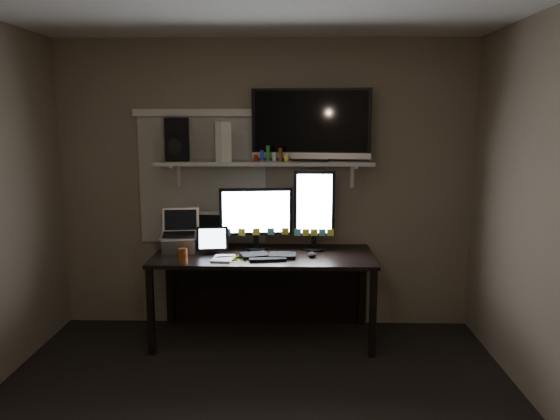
{
  "coord_description": "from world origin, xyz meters",
  "views": [
    {
      "loc": [
        0.24,
        -2.92,
        1.84
      ],
      "look_at": [
        0.14,
        1.25,
        1.13
      ],
      "focal_mm": 35.0,
      "sensor_mm": 36.0,
      "label": 1
    }
  ],
  "objects_px": {
    "monitor_portrait": "(314,210)",
    "tablet": "(213,240)",
    "laptop": "(178,232)",
    "tv": "(311,125)",
    "speaker": "(177,139)",
    "game_console": "(223,141)",
    "keyboard": "(268,255)",
    "cup": "(183,256)",
    "mouse": "(312,254)",
    "monitor_landscape": "(256,218)",
    "desk": "(264,271)"
  },
  "relations": [
    {
      "from": "mouse",
      "to": "game_console",
      "type": "height_order",
      "value": "game_console"
    },
    {
      "from": "monitor_portrait",
      "to": "game_console",
      "type": "bearing_deg",
      "value": 177.78
    },
    {
      "from": "laptop",
      "to": "cup",
      "type": "height_order",
      "value": "laptop"
    },
    {
      "from": "tablet",
      "to": "tv",
      "type": "relative_size",
      "value": 0.26
    },
    {
      "from": "monitor_portrait",
      "to": "game_console",
      "type": "relative_size",
      "value": 2.11
    },
    {
      "from": "keyboard",
      "to": "cup",
      "type": "height_order",
      "value": "cup"
    },
    {
      "from": "monitor_landscape",
      "to": "speaker",
      "type": "xyz_separation_m",
      "value": [
        -0.66,
        0.05,
        0.66
      ]
    },
    {
      "from": "desk",
      "to": "game_console",
      "type": "height_order",
      "value": "game_console"
    },
    {
      "from": "tv",
      "to": "keyboard",
      "type": "bearing_deg",
      "value": -129.13
    },
    {
      "from": "desk",
      "to": "tablet",
      "type": "bearing_deg",
      "value": -165.27
    },
    {
      "from": "tablet",
      "to": "cup",
      "type": "relative_size",
      "value": 2.3
    },
    {
      "from": "mouse",
      "to": "tv",
      "type": "bearing_deg",
      "value": 93.19
    },
    {
      "from": "tablet",
      "to": "tv",
      "type": "bearing_deg",
      "value": 8.3
    },
    {
      "from": "keyboard",
      "to": "monitor_portrait",
      "type": "bearing_deg",
      "value": 25.57
    },
    {
      "from": "monitor_landscape",
      "to": "mouse",
      "type": "bearing_deg",
      "value": -33.88
    },
    {
      "from": "monitor_portrait",
      "to": "tv",
      "type": "distance_m",
      "value": 0.71
    },
    {
      "from": "monitor_portrait",
      "to": "mouse",
      "type": "relative_size",
      "value": 6.66
    },
    {
      "from": "monitor_portrait",
      "to": "cup",
      "type": "bearing_deg",
      "value": -155.7
    },
    {
      "from": "cup",
      "to": "tv",
      "type": "distance_m",
      "value": 1.5
    },
    {
      "from": "keyboard",
      "to": "tablet",
      "type": "distance_m",
      "value": 0.49
    },
    {
      "from": "monitor_portrait",
      "to": "tablet",
      "type": "relative_size",
      "value": 2.64
    },
    {
      "from": "tv",
      "to": "game_console",
      "type": "bearing_deg",
      "value": -170.26
    },
    {
      "from": "tv",
      "to": "speaker",
      "type": "height_order",
      "value": "tv"
    },
    {
      "from": "monitor_portrait",
      "to": "keyboard",
      "type": "distance_m",
      "value": 0.56
    },
    {
      "from": "tablet",
      "to": "game_console",
      "type": "bearing_deg",
      "value": 62.38
    },
    {
      "from": "laptop",
      "to": "speaker",
      "type": "bearing_deg",
      "value": 89.59
    },
    {
      "from": "mouse",
      "to": "laptop",
      "type": "relative_size",
      "value": 0.3
    },
    {
      "from": "mouse",
      "to": "tablet",
      "type": "relative_size",
      "value": 0.4
    },
    {
      "from": "desk",
      "to": "monitor_landscape",
      "type": "bearing_deg",
      "value": 146.35
    },
    {
      "from": "monitor_portrait",
      "to": "mouse",
      "type": "height_order",
      "value": "monitor_portrait"
    },
    {
      "from": "monitor_landscape",
      "to": "game_console",
      "type": "relative_size",
      "value": 1.9
    },
    {
      "from": "laptop",
      "to": "tv",
      "type": "height_order",
      "value": "tv"
    },
    {
      "from": "tablet",
      "to": "speaker",
      "type": "distance_m",
      "value": 0.9
    },
    {
      "from": "mouse",
      "to": "tablet",
      "type": "bearing_deg",
      "value": 176.01
    },
    {
      "from": "monitor_landscape",
      "to": "tablet",
      "type": "relative_size",
      "value": 2.37
    },
    {
      "from": "monitor_landscape",
      "to": "keyboard",
      "type": "distance_m",
      "value": 0.38
    },
    {
      "from": "monitor_landscape",
      "to": "speaker",
      "type": "height_order",
      "value": "speaker"
    },
    {
      "from": "keyboard",
      "to": "monitor_landscape",
      "type": "bearing_deg",
      "value": 105.17
    },
    {
      "from": "monitor_portrait",
      "to": "mouse",
      "type": "distance_m",
      "value": 0.4
    },
    {
      "from": "mouse",
      "to": "tablet",
      "type": "xyz_separation_m",
      "value": [
        -0.81,
        0.09,
        0.09
      ]
    },
    {
      "from": "cup",
      "to": "keyboard",
      "type": "bearing_deg",
      "value": 16.38
    },
    {
      "from": "monitor_portrait",
      "to": "cup",
      "type": "distance_m",
      "value": 1.16
    },
    {
      "from": "keyboard",
      "to": "laptop",
      "type": "xyz_separation_m",
      "value": [
        -0.76,
        0.16,
        0.16
      ]
    },
    {
      "from": "desk",
      "to": "keyboard",
      "type": "height_order",
      "value": "keyboard"
    },
    {
      "from": "desk",
      "to": "mouse",
      "type": "distance_m",
      "value": 0.48
    },
    {
      "from": "monitor_landscape",
      "to": "keyboard",
      "type": "bearing_deg",
      "value": -72.47
    },
    {
      "from": "tablet",
      "to": "game_console",
      "type": "xyz_separation_m",
      "value": [
        0.07,
        0.19,
        0.8
      ]
    },
    {
      "from": "desk",
      "to": "cup",
      "type": "relative_size",
      "value": 15.96
    },
    {
      "from": "monitor_landscape",
      "to": "mouse",
      "type": "relative_size",
      "value": 5.98
    },
    {
      "from": "mouse",
      "to": "monitor_landscape",
      "type": "bearing_deg",
      "value": 154.49
    }
  ]
}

